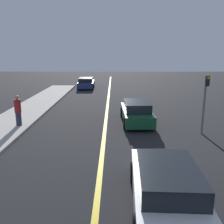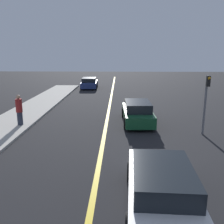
% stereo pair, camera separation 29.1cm
% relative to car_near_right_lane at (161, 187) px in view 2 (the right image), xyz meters
% --- Properties ---
extents(road_center_line, '(0.20, 60.00, 0.01)m').
position_rel_car_near_right_lane_xyz_m(road_center_line, '(-2.01, 8.48, -0.66)').
color(road_center_line, gold).
rests_on(road_center_line, ground_plane).
extents(sidewalk_left, '(2.96, 35.28, 0.15)m').
position_rel_car_near_right_lane_xyz_m(sidewalk_left, '(-7.96, 8.12, -0.59)').
color(sidewalk_left, '#ADA89E').
rests_on(sidewalk_left, ground_plane).
extents(car_near_right_lane, '(2.14, 4.70, 1.36)m').
position_rel_car_near_right_lane_xyz_m(car_near_right_lane, '(0.00, 0.00, 0.00)').
color(car_near_right_lane, silver).
rests_on(car_near_right_lane, ground_plane).
extents(car_ahead_center, '(1.96, 4.44, 1.39)m').
position_rel_car_near_right_lane_xyz_m(car_ahead_center, '(-0.05, 8.95, 0.01)').
color(car_ahead_center, '#144728').
rests_on(car_ahead_center, ground_plane).
extents(car_far_distant, '(2.10, 4.26, 1.30)m').
position_rel_car_near_right_lane_xyz_m(car_far_distant, '(-4.91, 24.24, -0.03)').
color(car_far_distant, navy).
rests_on(car_far_distant, ground_plane).
extents(pedestrian_by_sign, '(0.38, 0.38, 1.81)m').
position_rel_car_near_right_lane_xyz_m(pedestrian_by_sign, '(-7.13, 7.78, 0.39)').
color(pedestrian_by_sign, '#282D3D').
rests_on(pedestrian_by_sign, sidewalk_left).
extents(traffic_light, '(0.18, 0.40, 3.22)m').
position_rel_car_near_right_lane_xyz_m(traffic_light, '(3.37, 6.66, 1.36)').
color(traffic_light, slate).
rests_on(traffic_light, ground_plane).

